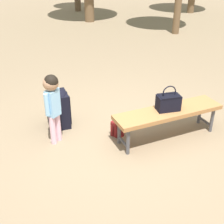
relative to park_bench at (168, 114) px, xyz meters
The scene contains 6 objects.
ground_plane 0.81m from the park_bench, 15.03° to the right, with size 40.00×40.00×0.00m, color #7F6B51.
park_bench is the anchor object (origin of this frame).
handbag 0.18m from the park_bench, 46.03° to the right, with size 0.33×0.20×0.37m.
child_standing 1.63m from the park_bench, 14.20° to the right, with size 0.23×0.21×1.03m.
backpack_large 1.66m from the park_bench, 30.57° to the right, with size 0.34×0.38×0.63m.
backpack_small 0.76m from the park_bench, 20.83° to the right, with size 0.19×0.20×0.28m.
Camera 1 is at (1.23, 3.42, 2.42)m, focal length 47.57 mm.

